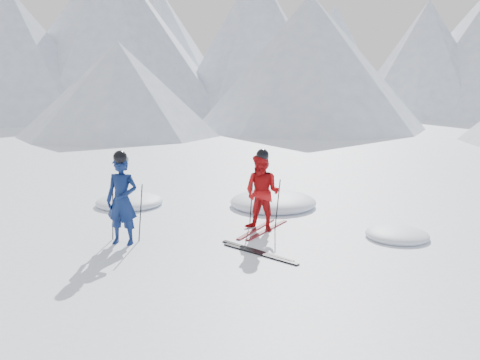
# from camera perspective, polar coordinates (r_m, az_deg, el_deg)

# --- Properties ---
(ground) EXTENTS (160.00, 160.00, 0.00)m
(ground) POSITION_cam_1_polar(r_m,az_deg,el_deg) (9.91, 7.27, -7.22)
(ground) COLOR white
(ground) RESTS_ON ground
(mountain_range) EXTENTS (106.15, 62.94, 15.53)m
(mountain_range) POSITION_cam_1_polar(r_m,az_deg,el_deg) (44.99, 22.47, 14.64)
(mountain_range) COLOR #B2BCD1
(mountain_range) RESTS_ON ground
(skier_blue) EXTENTS (0.65, 0.45, 1.71)m
(skier_blue) POSITION_cam_1_polar(r_m,az_deg,el_deg) (9.93, -13.11, -2.27)
(skier_blue) COLOR #0C1C4B
(skier_blue) RESTS_ON ground
(skier_red) EXTENTS (0.90, 0.77, 1.62)m
(skier_red) POSITION_cam_1_polar(r_m,az_deg,el_deg) (10.59, 2.50, -1.42)
(skier_red) COLOR #AC0D0F
(skier_red) RESTS_ON ground
(pole_blue_left) EXTENTS (0.12, 0.08, 1.14)m
(pole_blue_left) POSITION_cam_1_polar(r_m,az_deg,el_deg) (10.27, -14.09, -3.52)
(pole_blue_left) COLOR black
(pole_blue_left) RESTS_ON ground
(pole_blue_right) EXTENTS (0.12, 0.07, 1.14)m
(pole_blue_right) POSITION_cam_1_polar(r_m,az_deg,el_deg) (10.09, -11.11, -3.64)
(pole_blue_right) COLOR black
(pole_blue_right) RESTS_ON ground
(pole_red_left) EXTENTS (0.11, 0.09, 1.08)m
(pole_red_left) POSITION_cam_1_polar(r_m,az_deg,el_deg) (10.96, 1.28, -2.45)
(pole_red_left) COLOR black
(pole_red_left) RESTS_ON ground
(pole_red_right) EXTENTS (0.11, 0.08, 1.08)m
(pole_red_right) POSITION_cam_1_polar(r_m,az_deg,el_deg) (10.73, 4.24, -2.77)
(pole_red_right) COLOR black
(pole_red_right) RESTS_ON ground
(ski_worn_left) EXTENTS (0.41, 1.69, 0.03)m
(ski_worn_left) POSITION_cam_1_polar(r_m,az_deg,el_deg) (10.82, 1.85, -5.51)
(ski_worn_left) COLOR black
(ski_worn_left) RESTS_ON ground
(ski_worn_right) EXTENTS (0.52, 1.67, 0.03)m
(ski_worn_right) POSITION_cam_1_polar(r_m,az_deg,el_deg) (10.76, 3.09, -5.61)
(ski_worn_right) COLOR black
(ski_worn_right) RESTS_ON ground
(ski_loose_a) EXTENTS (1.55, 0.86, 0.03)m
(ski_loose_a) POSITION_cam_1_polar(r_m,az_deg,el_deg) (9.45, 1.85, -7.95)
(ski_loose_a) COLOR black
(ski_loose_a) RESTS_ON ground
(ski_loose_b) EXTENTS (1.57, 0.81, 0.03)m
(ski_loose_b) POSITION_cam_1_polar(r_m,az_deg,el_deg) (9.29, 2.22, -8.29)
(ski_loose_b) COLOR black
(ski_loose_b) RESTS_ON ground
(snow_lumps) EXTENTS (8.02, 3.65, 0.48)m
(snow_lumps) POSITION_cam_1_polar(r_m,az_deg,el_deg) (12.59, 0.27, -3.24)
(snow_lumps) COLOR white
(snow_lumps) RESTS_ON ground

